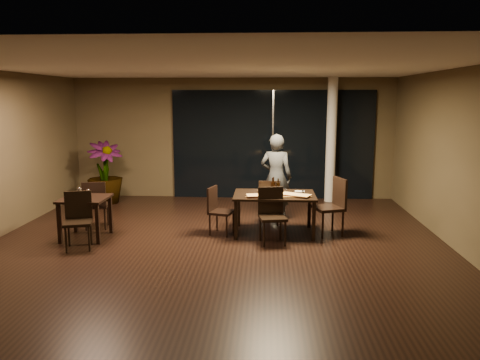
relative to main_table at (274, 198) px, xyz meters
name	(u,v)px	position (x,y,z in m)	size (l,w,h in m)	color
ground	(217,245)	(-1.00, -0.80, -0.68)	(8.00, 8.00, 0.00)	black
wall_back	(233,138)	(-1.00, 3.25, 0.82)	(8.00, 0.10, 3.00)	#483C26
wall_front	(163,223)	(-1.00, -4.85, 0.82)	(8.00, 0.10, 3.00)	#483C26
wall_right	(464,161)	(3.05, -0.80, 0.82)	(0.10, 8.00, 3.00)	#483C26
ceiling	(215,66)	(-1.00, -0.80, 2.34)	(8.00, 8.00, 0.04)	white
window_panel	(273,145)	(0.00, 3.16, 0.67)	(5.00, 0.06, 2.70)	black
column	(331,140)	(1.40, 2.85, 0.82)	(0.24, 0.24, 3.00)	silver
main_table	(274,198)	(0.00, 0.00, 0.00)	(1.50, 1.00, 0.75)	black
side_table	(85,204)	(-3.40, -0.50, -0.05)	(0.80, 0.80, 0.75)	black
chair_main_far	(269,200)	(-0.09, 0.59, -0.17)	(0.43, 0.43, 0.91)	black
chair_main_near	(272,212)	(-0.06, -0.55, -0.14)	(0.52, 0.52, 0.97)	black
chair_main_left	(218,208)	(-1.05, -0.09, -0.18)	(0.51, 0.51, 0.88)	black
chair_main_right	(333,203)	(1.08, -0.01, -0.08)	(0.62, 0.62, 1.06)	black
chair_side_far	(96,202)	(-3.43, 0.10, -0.15)	(0.50, 0.50, 0.94)	black
chair_side_near	(78,217)	(-3.32, -1.03, -0.14)	(0.55, 0.55, 0.95)	black
diner	(276,177)	(0.05, 1.03, 0.22)	(0.61, 0.40, 1.79)	#303335
potted_plant	(105,173)	(-4.02, 2.34, 0.07)	(0.81, 0.81, 1.49)	#194B19
pizza_board_left	(261,196)	(-0.24, -0.26, 0.08)	(0.55, 0.27, 0.01)	#4D3119
pizza_board_right	(295,196)	(0.38, -0.18, 0.08)	(0.56, 0.28, 0.01)	#4C3418
oblong_pizza_left	(261,195)	(-0.24, -0.26, 0.10)	(0.50, 0.23, 0.02)	maroon
oblong_pizza_right	(295,195)	(0.38, -0.18, 0.10)	(0.52, 0.24, 0.02)	maroon
round_pizza	(265,191)	(-0.17, 0.25, 0.08)	(0.27, 0.27, 0.01)	#AD1B13
bottle_a	(273,185)	(-0.02, 0.03, 0.23)	(0.07, 0.07, 0.31)	black
bottle_b	(278,186)	(0.06, 0.03, 0.22)	(0.06, 0.06, 0.29)	black
bottle_c	(273,185)	(-0.04, 0.09, 0.22)	(0.06, 0.06, 0.29)	black
tumbler_left	(262,191)	(-0.23, 0.07, 0.12)	(0.08, 0.08, 0.10)	white
tumbler_right	(285,191)	(0.19, 0.13, 0.12)	(0.07, 0.07, 0.08)	white
napkin_near	(303,195)	(0.52, -0.11, 0.08)	(0.18, 0.10, 0.01)	white
napkin_far	(300,191)	(0.48, 0.24, 0.08)	(0.18, 0.10, 0.01)	white
wine_glass_a	(80,192)	(-3.50, -0.47, 0.16)	(0.08, 0.08, 0.17)	white
wine_glass_b	(88,194)	(-3.31, -0.55, 0.15)	(0.07, 0.07, 0.16)	white
side_napkin	(80,200)	(-3.39, -0.74, 0.08)	(0.18, 0.11, 0.01)	white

